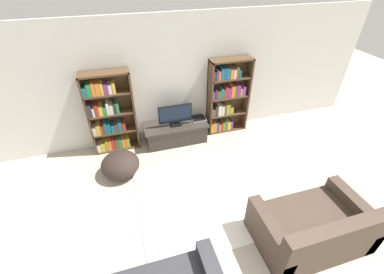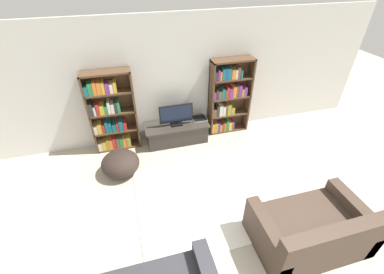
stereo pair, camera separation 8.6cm
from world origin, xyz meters
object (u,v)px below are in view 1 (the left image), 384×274
television (175,115)px  laptop (198,119)px  tv_stand (176,133)px  beanbag_ottoman (120,165)px  bookshelf_left (109,115)px  couch_right_sofa (313,228)px  bookshelf_right (226,97)px

television → laptop: 0.60m
tv_stand → beanbag_ottoman: size_ratio=1.95×
tv_stand → television: size_ratio=1.94×
tv_stand → laptop: size_ratio=4.40×
tv_stand → television: television is taller
bookshelf_left → beanbag_ottoman: (0.06, -0.87, -0.59)m
couch_right_sofa → bookshelf_left: bearing=129.6°
bookshelf_left → television: 1.32m
couch_right_sofa → tv_stand: bearing=113.2°
bookshelf_left → laptop: (1.85, -0.09, -0.36)m
television → laptop: size_ratio=2.27×
beanbag_ottoman → couch_right_sofa: bearing=-41.6°
bookshelf_right → laptop: bearing=-172.3°
bookshelf_left → couch_right_sofa: (2.57, -3.10, -0.53)m
bookshelf_left → beanbag_ottoman: bearing=-86.2°
bookshelf_left → beanbag_ottoman: 1.05m
couch_right_sofa → bookshelf_right: bearing=91.1°
bookshelf_left → tv_stand: bearing=-6.9°
laptop → beanbag_ottoman: 1.96m
bookshelf_left → bookshelf_right: 2.51m
laptop → couch_right_sofa: (0.72, -3.01, -0.17)m
laptop → couch_right_sofa: 3.10m
bookshelf_left → bookshelf_right: size_ratio=1.00×
bookshelf_left → laptop: bearing=-2.8°
bookshelf_right → laptop: size_ratio=5.44×
bookshelf_right → laptop: 0.77m
bookshelf_left → couch_right_sofa: bookshelf_left is taller
bookshelf_left → laptop: bookshelf_left is taller
television → laptop: television is taller
television → tv_stand: bearing=90.0°
tv_stand → laptop: bearing=7.0°
tv_stand → beanbag_ottoman: 1.44m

